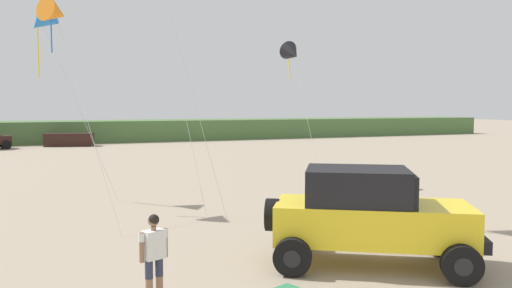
{
  "coord_description": "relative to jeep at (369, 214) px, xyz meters",
  "views": [
    {
      "loc": [
        -3.85,
        -5.23,
        3.68
      ],
      "look_at": [
        0.42,
        5.25,
        2.84
      ],
      "focal_mm": 35.37,
      "sensor_mm": 36.0,
      "label": 1
    }
  ],
  "objects": [
    {
      "name": "person_watching",
      "position": [
        -5.02,
        -0.29,
        -0.26
      ],
      "size": [
        0.59,
        0.41,
        1.67
      ],
      "color": "#8C664C",
      "rests_on": "ground_plane"
    },
    {
      "name": "kite_black_sled",
      "position": [
        -6.99,
        12.49,
        5.87
      ],
      "size": [
        3.37,
        3.11,
        7.7
      ],
      "color": "blue",
      "rests_on": "ground_plane"
    },
    {
      "name": "dune_ridge",
      "position": [
        1.27,
        45.63,
        -0.11
      ],
      "size": [
        90.0,
        6.57,
        2.18
      ],
      "primitive_type": "cube",
      "color": "#4C703D",
      "rests_on": "ground_plane"
    },
    {
      "name": "distant_sedan",
      "position": [
        -5.23,
        40.03,
        -0.6
      ],
      "size": [
        4.49,
        2.67,
        1.2
      ],
      "primitive_type": "cube",
      "rotation": [
        0.0,
        0.0,
        -0.24
      ],
      "color": "black",
      "rests_on": "ground_plane"
    },
    {
      "name": "kite_white_parafoil",
      "position": [
        -6.5,
        10.2,
        5.86
      ],
      "size": [
        2.16,
        6.23,
        7.6
      ],
      "color": "orange",
      "rests_on": "ground_plane"
    },
    {
      "name": "jeep",
      "position": [
        0.0,
        0.0,
        0.0
      ],
      "size": [
        4.97,
        4.26,
        2.26
      ],
      "color": "yellow",
      "rests_on": "ground_plane"
    },
    {
      "name": "kite_purple_stunt",
      "position": [
        3.76,
        11.67,
        4.94
      ],
      "size": [
        1.11,
        3.93,
        6.77
      ],
      "color": "black",
      "rests_on": "ground_plane"
    }
  ]
}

